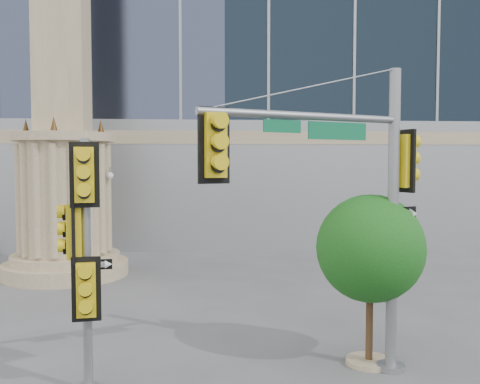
{
  "coord_description": "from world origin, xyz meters",
  "views": [
    {
      "loc": [
        -1.3,
        -10.48,
        4.07
      ],
      "look_at": [
        -0.28,
        2.0,
        3.37
      ],
      "focal_mm": 40.0,
      "sensor_mm": 36.0,
      "label": 1
    }
  ],
  "objects": [
    {
      "name": "monument",
      "position": [
        -6.0,
        9.0,
        5.52
      ],
      "size": [
        4.4,
        4.4,
        16.6
      ],
      "color": "tan",
      "rests_on": "ground"
    },
    {
      "name": "ground",
      "position": [
        0.0,
        0.0,
        0.0
      ],
      "size": [
        120.0,
        120.0,
        0.0
      ],
      "primitive_type": "plane",
      "color": "#545456",
      "rests_on": "ground"
    },
    {
      "name": "secondary_signal_pole",
      "position": [
        -3.27,
        -1.1,
        2.63
      ],
      "size": [
        0.81,
        0.59,
        4.48
      ],
      "rotation": [
        0.0,
        0.0,
        0.14
      ],
      "color": "slate",
      "rests_on": "ground"
    },
    {
      "name": "main_signal_pole",
      "position": [
        1.5,
        -0.9,
        3.62
      ],
      "size": [
        4.29,
        2.11,
        5.85
      ],
      "rotation": [
        0.0,
        0.0,
        0.4
      ],
      "color": "slate",
      "rests_on": "ground"
    },
    {
      "name": "street_tree",
      "position": [
        2.19,
        -0.14,
        2.26
      ],
      "size": [
        2.2,
        2.15,
        3.43
      ],
      "color": "tan",
      "rests_on": "ground"
    }
  ]
}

